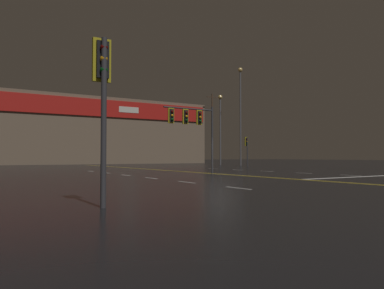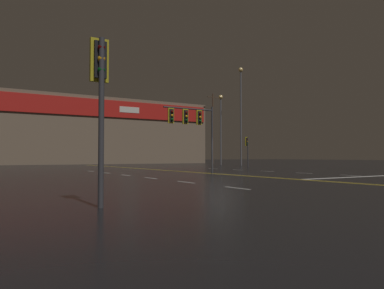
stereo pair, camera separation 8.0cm
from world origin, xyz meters
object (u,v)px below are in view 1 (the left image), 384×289
Objects in this scene: traffic_signal_corner_northeast at (247,145)px; traffic_signal_median at (191,121)px; streetlight_far_right at (240,105)px; traffic_signal_corner_southwest at (103,82)px; streetlight_near_left at (220,120)px.

traffic_signal_median is at bearing -141.69° from traffic_signal_corner_northeast.
traffic_signal_median is at bearing -137.35° from streetlight_far_right.
traffic_signal_corner_northeast is at bearing 44.67° from traffic_signal_corner_southwest.
streetlight_near_left reaches higher than traffic_signal_median.
streetlight_far_right is (0.29, -3.89, 1.59)m from streetlight_near_left.
streetlight_near_left is at bearing 74.83° from traffic_signal_corner_northeast.
streetlight_near_left is 4.21m from streetlight_far_right.
traffic_signal_median is at bearing 51.56° from traffic_signal_corner_southwest.
traffic_signal_corner_northeast is (14.14, 11.17, -1.09)m from traffic_signal_median.
streetlight_far_right is at bearing 42.65° from traffic_signal_median.
streetlight_far_right reaches higher than traffic_signal_corner_northeast.
streetlight_far_right is (16.60, 15.29, 4.05)m from traffic_signal_median.
traffic_signal_corner_southwest reaches higher than traffic_signal_corner_northeast.
streetlight_near_left is (26.65, 32.21, 3.18)m from traffic_signal_corner_southwest.
traffic_signal_corner_northeast is 0.87× the size of traffic_signal_corner_southwest.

